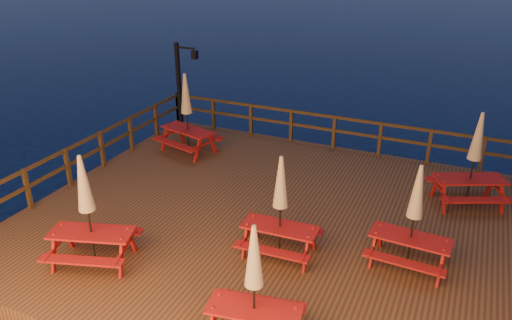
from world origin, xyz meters
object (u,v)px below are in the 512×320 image
Objects in this scene: lamp_post at (182,78)px; picnic_table_1 at (280,205)px; picnic_table_2 at (87,209)px; picnic_table_0 at (254,284)px.

picnic_table_1 is at bearing -44.54° from lamp_post.
picnic_table_2 is (-3.44, -1.85, 0.07)m from picnic_table_1.
picnic_table_1 is at bearing 92.57° from picnic_table_0.
lamp_post reaches higher than picnic_table_1.
picnic_table_2 is at bearing -71.81° from lamp_post.
picnic_table_0 is at bearing -27.08° from picnic_table_2.
picnic_table_2 is (2.54, -7.74, -0.52)m from lamp_post.
lamp_post reaches higher than picnic_table_2.
picnic_table_1 reaches higher than picnic_table_0.
picnic_table_2 reaches higher than picnic_table_0.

